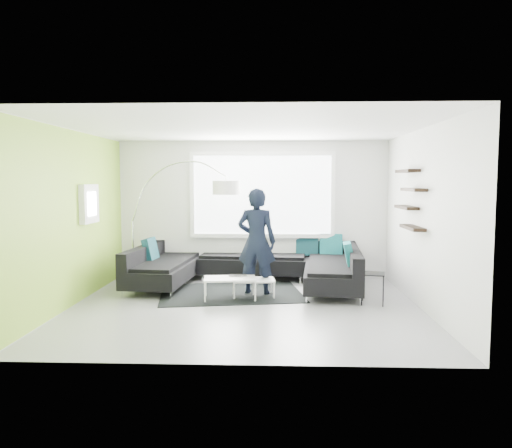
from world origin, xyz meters
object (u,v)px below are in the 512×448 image
at_px(person, 257,241).
at_px(laptop, 238,276).
at_px(side_table, 373,288).
at_px(sectional_sofa, 248,266).
at_px(coffee_table, 242,287).
at_px(arc_lamp, 132,221).

height_order(person, laptop, person).
bearing_deg(person, side_table, 170.74).
bearing_deg(sectional_sofa, person, -67.28).
bearing_deg(laptop, sectional_sofa, 78.68).
relative_size(coffee_table, arc_lamp, 0.47).
bearing_deg(arc_lamp, sectional_sofa, 3.57).
bearing_deg(laptop, coffee_table, -14.11).
distance_m(arc_lamp, laptop, 2.70).
distance_m(person, laptop, 0.71).
xyz_separation_m(sectional_sofa, coffee_table, (-0.05, -0.94, -0.21)).
bearing_deg(sectional_sofa, coffee_table, -87.75).
xyz_separation_m(coffee_table, side_table, (2.15, -0.32, 0.07)).
relative_size(coffee_table, laptop, 3.52).
xyz_separation_m(person, laptop, (-0.31, -0.32, -0.55)).
relative_size(coffee_table, person, 0.60).
relative_size(sectional_sofa, arc_lamp, 1.82).
height_order(sectional_sofa, person, person).
height_order(coffee_table, side_table, side_table).
distance_m(sectional_sofa, coffee_table, 0.96).
xyz_separation_m(sectional_sofa, person, (0.19, -0.60, 0.54)).
height_order(arc_lamp, side_table, arc_lamp).
xyz_separation_m(arc_lamp, person, (2.50, -1.04, -0.26)).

